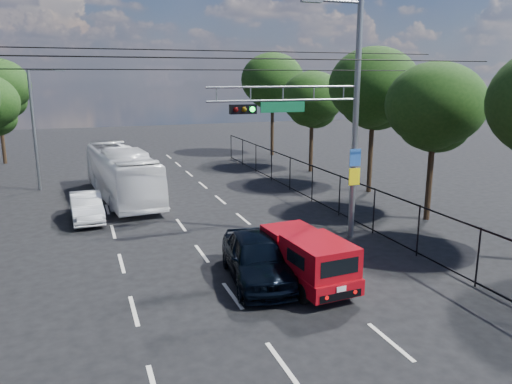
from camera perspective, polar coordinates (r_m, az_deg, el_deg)
name	(u,v)px	position (r m, az deg, el deg)	size (l,w,h in m)	color
ground	(282,364)	(12.51, 3.02, -19.02)	(120.00, 120.00, 0.00)	black
lane_markings	(173,214)	(25.00, -9.48, -2.48)	(6.12, 38.00, 0.01)	beige
signal_mast	(329,113)	(20.14, 8.36, 8.98)	(6.43, 0.39, 9.50)	slate
streetlight_left	(37,124)	(31.93, -23.79, 7.15)	(2.09, 0.22, 7.08)	slate
utility_wires	(192,60)	(19.04, -7.38, 14.77)	(22.00, 5.04, 0.74)	black
fence_right	(328,190)	(25.50, 8.25, 0.25)	(0.06, 34.03, 2.00)	black
tree_right_b	(435,112)	(24.31, 19.76, 8.60)	(4.50, 4.50, 7.31)	black
tree_right_c	(374,93)	(29.49, 13.31, 10.99)	(5.10, 5.10, 8.29)	black
tree_right_d	(312,102)	(35.42, 6.45, 10.13)	(4.32, 4.32, 7.02)	black
tree_right_e	(273,85)	(42.79, 1.92, 12.16)	(5.28, 5.28, 8.58)	black
red_pickup	(305,257)	(16.42, 5.58, -7.38)	(2.01, 4.73, 1.72)	black
navy_hatchback	(257,258)	(16.59, 0.10, -7.53)	(1.89, 4.69, 1.60)	black
white_bus	(122,174)	(28.48, -15.08, 2.03)	(2.35, 10.03, 2.79)	white
white_van	(86,207)	(24.79, -18.81, -1.61)	(1.37, 3.92, 1.29)	silver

